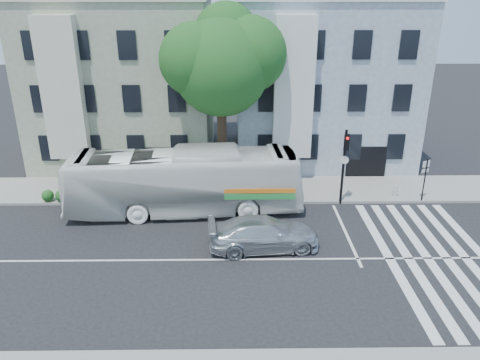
{
  "coord_description": "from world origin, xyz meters",
  "views": [
    {
      "loc": [
        0.73,
        -18.76,
        11.79
      ],
      "look_at": [
        1.03,
        3.94,
        2.4
      ],
      "focal_mm": 35.0,
      "sensor_mm": 36.0,
      "label": 1
    }
  ],
  "objects_px": {
    "traffic_signal": "(345,158)",
    "fire_hydrant": "(395,190)",
    "bus": "(184,181)",
    "sedan": "(264,234)"
  },
  "relations": [
    {
      "from": "bus",
      "to": "sedan",
      "type": "xyz_separation_m",
      "value": [
        4.19,
        -4.13,
        -1.03
      ]
    },
    {
      "from": "fire_hydrant",
      "to": "bus",
      "type": "bearing_deg",
      "value": -172.78
    },
    {
      "from": "traffic_signal",
      "to": "fire_hydrant",
      "type": "distance_m",
      "value": 4.28
    },
    {
      "from": "sedan",
      "to": "traffic_signal",
      "type": "relative_size",
      "value": 1.19
    },
    {
      "from": "traffic_signal",
      "to": "fire_hydrant",
      "type": "relative_size",
      "value": 6.4
    },
    {
      "from": "sedan",
      "to": "fire_hydrant",
      "type": "height_order",
      "value": "sedan"
    },
    {
      "from": "bus",
      "to": "traffic_signal",
      "type": "height_order",
      "value": "traffic_signal"
    },
    {
      "from": "traffic_signal",
      "to": "sedan",
      "type": "bearing_deg",
      "value": -120.01
    },
    {
      "from": "sedan",
      "to": "fire_hydrant",
      "type": "relative_size",
      "value": 7.64
    },
    {
      "from": "bus",
      "to": "sedan",
      "type": "bearing_deg",
      "value": -138.36
    }
  ]
}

